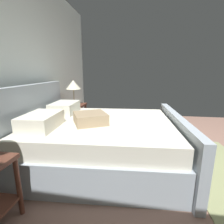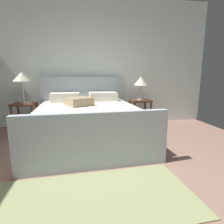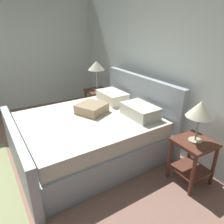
# 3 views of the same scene
# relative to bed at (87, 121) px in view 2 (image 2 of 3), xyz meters

# --- Properties ---
(ground_plane) EXTENTS (5.48, 5.78, 0.02)m
(ground_plane) POSITION_rel_bed_xyz_m (0.16, -1.73, -0.35)
(ground_plane) COLOR #896557
(wall_back) EXTENTS (5.60, 0.12, 2.88)m
(wall_back) POSITION_rel_bed_xyz_m (0.16, 1.23, 1.10)
(wall_back) COLOR silver
(wall_back) RESTS_ON ground
(bed) EXTENTS (1.94, 2.23, 1.12)m
(bed) POSITION_rel_bed_xyz_m (0.00, 0.00, 0.00)
(bed) COLOR #A5B0BB
(bed) RESTS_ON ground
(nightstand_right) EXTENTS (0.44, 0.44, 0.60)m
(nightstand_right) POSITION_rel_bed_xyz_m (1.24, 0.83, 0.06)
(nightstand_right) COLOR brown
(nightstand_right) RESTS_ON ground
(table_lamp_right) EXTENTS (0.32, 0.32, 0.52)m
(table_lamp_right) POSITION_rel_bed_xyz_m (1.24, 0.83, 0.67)
(table_lamp_right) COLOR #B7B293
(table_lamp_right) RESTS_ON nightstand_right
(nightstand_left) EXTENTS (0.44, 0.44, 0.60)m
(nightstand_left) POSITION_rel_bed_xyz_m (-1.23, 0.70, 0.06)
(nightstand_left) COLOR brown
(nightstand_left) RESTS_ON ground
(table_lamp_left) EXTENTS (0.34, 0.34, 0.61)m
(table_lamp_left) POSITION_rel_bed_xyz_m (-1.23, 0.70, 0.76)
(table_lamp_left) COLOR #B7B293
(table_lamp_left) RESTS_ON nightstand_left
(area_rug) EXTENTS (1.93, 1.02, 0.01)m
(area_rug) POSITION_rel_bed_xyz_m (0.00, -1.63, -0.34)
(area_rug) COLOR gray
(area_rug) RESTS_ON ground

